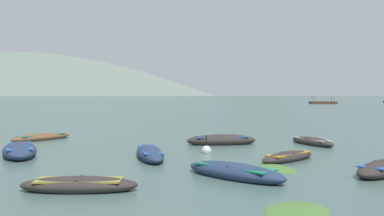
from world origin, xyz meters
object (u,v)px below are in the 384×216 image
object	(u,v)px
rowboat_4	(288,157)
rowboat_8	(221,140)
rowboat_1	(235,172)
rowboat_3	(150,153)
rowboat_7	(41,137)
rowboat_0	(312,142)
ferry_0	(323,102)
rowboat_2	(20,150)
mooring_buoy	(206,151)
rowboat_5	(79,185)

from	to	relation	value
rowboat_4	rowboat_8	world-z (taller)	rowboat_8
rowboat_1	rowboat_3	bearing A→B (deg)	126.69
rowboat_1	rowboat_7	xyz separation A→B (m)	(-10.41, 11.37, -0.03)
rowboat_0	rowboat_4	bearing A→B (deg)	-115.53
rowboat_3	ferry_0	xyz separation A→B (m)	(41.70, 106.04, 0.26)
rowboat_8	rowboat_0	bearing A→B (deg)	-1.68
rowboat_4	ferry_0	distance (m)	112.74
rowboat_0	rowboat_2	world-z (taller)	rowboat_2
mooring_buoy	rowboat_1	bearing A→B (deg)	-83.10
rowboat_3	ferry_0	bearing A→B (deg)	68.53
rowboat_2	rowboat_3	world-z (taller)	rowboat_2
rowboat_4	rowboat_8	distance (m)	6.09
rowboat_0	rowboat_1	distance (m)	10.36
rowboat_5	ferry_0	world-z (taller)	ferry_0
rowboat_0	rowboat_1	bearing A→B (deg)	-120.16
rowboat_2	ferry_0	size ratio (longest dim) A/B	0.57
rowboat_1	rowboat_7	world-z (taller)	rowboat_1
rowboat_1	rowboat_8	xyz separation A→B (m)	(0.26, 9.10, 0.03)
ferry_0	rowboat_5	bearing A→B (deg)	-111.02
rowboat_1	mooring_buoy	distance (m)	5.80
rowboat_3	rowboat_7	world-z (taller)	rowboat_3
rowboat_7	rowboat_8	world-z (taller)	rowboat_8
rowboat_3	rowboat_8	size ratio (longest dim) A/B	1.12
rowboat_5	rowboat_7	bearing A→B (deg)	113.69
rowboat_0	rowboat_2	bearing A→B (deg)	-164.48
rowboat_4	mooring_buoy	size ratio (longest dim) A/B	3.27
rowboat_3	ferry_0	world-z (taller)	ferry_0
rowboat_4	rowboat_8	xyz separation A→B (m)	(-2.33, 5.63, 0.06)
rowboat_0	rowboat_4	size ratio (longest dim) A/B	1.15
ferry_0	rowboat_2	bearing A→B (deg)	-114.31
rowboat_8	ferry_0	xyz separation A→B (m)	(38.24, 101.23, 0.23)
rowboat_0	rowboat_3	world-z (taller)	rowboat_3
rowboat_0	mooring_buoy	size ratio (longest dim) A/B	3.76
rowboat_0	rowboat_5	bearing A→B (deg)	-132.29
rowboat_0	rowboat_2	size ratio (longest dim) A/B	0.78
rowboat_7	rowboat_5	bearing A→B (deg)	-66.31
rowboat_2	rowboat_7	size ratio (longest dim) A/B	1.15
rowboat_4	rowboat_7	xyz separation A→B (m)	(-12.99, 7.90, 0.01)
rowboat_0	rowboat_3	xyz separation A→B (m)	(-8.41, -4.67, 0.03)
rowboat_4	ferry_0	bearing A→B (deg)	71.42
rowboat_3	rowboat_0	bearing A→B (deg)	29.03
rowboat_5	rowboat_3	bearing A→B (deg)	77.02
rowboat_0	rowboat_8	xyz separation A→B (m)	(-4.95, 0.14, 0.06)
ferry_0	rowboat_1	bearing A→B (deg)	-109.24
rowboat_5	rowboat_8	bearing A→B (deg)	66.00
rowboat_0	rowboat_1	size ratio (longest dim) A/B	0.97
mooring_buoy	rowboat_5	bearing A→B (deg)	-117.28
rowboat_2	rowboat_3	bearing A→B (deg)	-6.69
rowboat_0	mooring_buoy	distance (m)	6.72
rowboat_0	ferry_0	distance (m)	106.70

